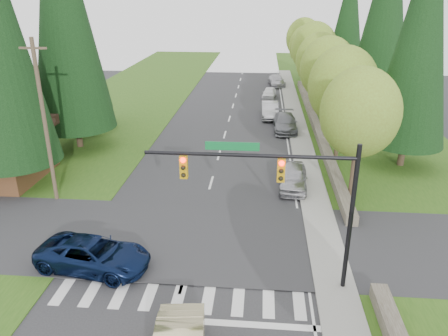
# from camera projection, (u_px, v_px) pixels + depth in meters

# --- Properties ---
(grass_east) EXTENTS (14.00, 110.00, 0.06)m
(grass_east) POSITION_uv_depth(u_px,v_px,m) (386.00, 165.00, 33.37)
(grass_east) COLOR #295015
(grass_east) RESTS_ON ground
(grass_west) EXTENTS (14.00, 110.00, 0.06)m
(grass_west) POSITION_uv_depth(u_px,v_px,m) (59.00, 154.00, 35.50)
(grass_west) COLOR #295015
(grass_west) RESTS_ON ground
(cross_street) EXTENTS (120.00, 8.00, 0.10)m
(cross_street) POSITION_uv_depth(u_px,v_px,m) (195.00, 239.00, 23.37)
(cross_street) COLOR #28282B
(cross_street) RESTS_ON ground
(sidewalk_east) EXTENTS (1.80, 80.00, 0.13)m
(sidewalk_east) POSITION_uv_depth(u_px,v_px,m) (304.00, 153.00, 35.71)
(sidewalk_east) COLOR gray
(sidewalk_east) RESTS_ON ground
(curb_east) EXTENTS (0.20, 80.00, 0.13)m
(curb_east) POSITION_uv_depth(u_px,v_px,m) (293.00, 153.00, 35.78)
(curb_east) COLOR gray
(curb_east) RESTS_ON ground
(stone_wall_north) EXTENTS (0.70, 40.00, 0.70)m
(stone_wall_north) POSITION_uv_depth(u_px,v_px,m) (315.00, 123.00, 42.84)
(stone_wall_north) COLOR #4C4438
(stone_wall_north) RESTS_ON ground
(traffic_signal) EXTENTS (8.70, 0.37, 6.80)m
(traffic_signal) POSITION_uv_depth(u_px,v_px,m) (285.00, 184.00, 17.91)
(traffic_signal) COLOR black
(traffic_signal) RESTS_ON ground
(utility_pole) EXTENTS (1.60, 0.24, 10.00)m
(utility_pole) POSITION_uv_depth(u_px,v_px,m) (45.00, 122.00, 25.91)
(utility_pole) COLOR #473828
(utility_pole) RESTS_ON ground
(decid_tree_0) EXTENTS (4.80, 4.80, 8.37)m
(decid_tree_0) POSITION_uv_depth(u_px,v_px,m) (360.00, 113.00, 26.05)
(decid_tree_0) COLOR #38281C
(decid_tree_0) RESTS_ON ground
(decid_tree_1) EXTENTS (5.20, 5.20, 8.80)m
(decid_tree_1) POSITION_uv_depth(u_px,v_px,m) (343.00, 86.00, 32.43)
(decid_tree_1) COLOR #38281C
(decid_tree_1) RESTS_ON ground
(decid_tree_2) EXTENTS (5.00, 5.00, 8.82)m
(decid_tree_2) POSITION_uv_depth(u_px,v_px,m) (328.00, 69.00, 38.86)
(decid_tree_2) COLOR #38281C
(decid_tree_2) RESTS_ON ground
(decid_tree_3) EXTENTS (5.00, 5.00, 8.55)m
(decid_tree_3) POSITION_uv_depth(u_px,v_px,m) (320.00, 60.00, 45.41)
(decid_tree_3) COLOR #38281C
(decid_tree_3) RESTS_ON ground
(decid_tree_4) EXTENTS (5.40, 5.40, 9.18)m
(decid_tree_4) POSITION_uv_depth(u_px,v_px,m) (314.00, 48.00, 51.72)
(decid_tree_4) COLOR #38281C
(decid_tree_4) RESTS_ON ground
(decid_tree_5) EXTENTS (4.80, 4.80, 8.30)m
(decid_tree_5) POSITION_uv_depth(u_px,v_px,m) (307.00, 46.00, 58.40)
(decid_tree_5) COLOR #38281C
(decid_tree_5) RESTS_ON ground
(decid_tree_6) EXTENTS (5.20, 5.20, 8.86)m
(decid_tree_6) POSITION_uv_depth(u_px,v_px,m) (304.00, 38.00, 64.72)
(decid_tree_6) COLOR #38281C
(decid_tree_6) RESTS_ON ground
(conifer_w_c) EXTENTS (6.46, 6.46, 20.80)m
(conifer_w_c) POSITION_uv_depth(u_px,v_px,m) (62.00, 6.00, 33.03)
(conifer_w_c) COLOR #38281C
(conifer_w_c) RESTS_ON ground
(conifer_w_e) EXTENTS (5.78, 5.78, 18.80)m
(conifer_w_e) POSITION_uv_depth(u_px,v_px,m) (71.00, 16.00, 39.11)
(conifer_w_e) COLOR #38281C
(conifer_w_e) RESTS_ON ground
(conifer_e_a) EXTENTS (5.44, 5.44, 17.80)m
(conifer_e_a) POSITION_uv_depth(u_px,v_px,m) (422.00, 32.00, 29.63)
(conifer_e_a) COLOR #38281C
(conifer_e_a) RESTS_ON ground
(conifer_e_b) EXTENTS (6.12, 6.12, 19.80)m
(conifer_e_b) POSITION_uv_depth(u_px,v_px,m) (386.00, 9.00, 42.09)
(conifer_e_b) COLOR #38281C
(conifer_e_b) RESTS_ON ground
(conifer_e_c) EXTENTS (5.10, 5.10, 16.80)m
(conifer_e_c) POSITION_uv_depth(u_px,v_px,m) (349.00, 17.00, 55.66)
(conifer_e_c) COLOR #38281C
(conifer_e_c) RESTS_ON ground
(suv_navy) EXTENTS (5.76, 3.37, 1.51)m
(suv_navy) POSITION_uv_depth(u_px,v_px,m) (94.00, 255.00, 20.68)
(suv_navy) COLOR #0B1637
(suv_navy) RESTS_ON ground
(parked_car_a) EXTENTS (2.12, 4.64, 1.54)m
(parked_car_a) POSITION_uv_depth(u_px,v_px,m) (293.00, 177.00, 29.26)
(parked_car_a) COLOR #A5A5AA
(parked_car_a) RESTS_ON ground
(parked_car_b) EXTENTS (2.22, 5.33, 1.54)m
(parked_car_b) POSITION_uv_depth(u_px,v_px,m) (285.00, 123.00, 41.35)
(parked_car_b) COLOR slate
(parked_car_b) RESTS_ON ground
(parked_car_c) EXTENTS (1.82, 4.88, 1.59)m
(parked_car_c) POSITION_uv_depth(u_px,v_px,m) (270.00, 110.00, 45.68)
(parked_car_c) COLOR #B2B2B7
(parked_car_c) RESTS_ON ground
(parked_car_d) EXTENTS (1.91, 3.93, 1.29)m
(parked_car_d) POSITION_uv_depth(u_px,v_px,m) (269.00, 93.00, 54.06)
(parked_car_d) COLOR white
(parked_car_d) RESTS_ON ground
(parked_car_e) EXTENTS (2.63, 5.19, 1.45)m
(parked_car_e) POSITION_uv_depth(u_px,v_px,m) (277.00, 81.00, 61.17)
(parked_car_e) COLOR #A9A8AD
(parked_car_e) RESTS_ON ground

